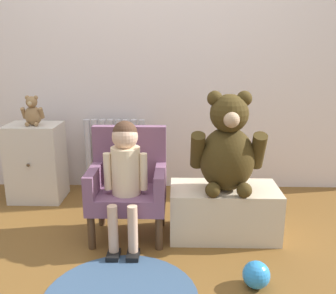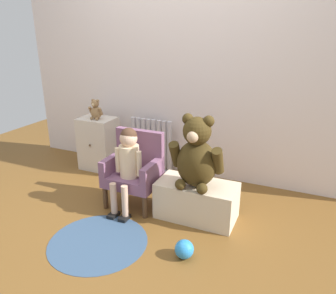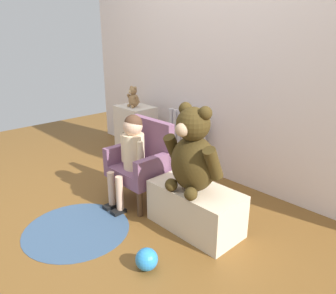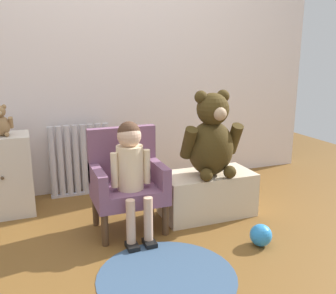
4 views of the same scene
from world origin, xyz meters
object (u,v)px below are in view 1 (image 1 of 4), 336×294
(radiator, at_px, (115,156))
(small_dresser, at_px, (37,162))
(toy_ball, at_px, (256,275))
(child_armchair, at_px, (128,183))
(low_bench, at_px, (224,211))
(large_teddy_bear, at_px, (228,148))
(child_figure, at_px, (125,166))
(small_teddy_bear, at_px, (33,112))

(radiator, height_order, small_dresser, radiator)
(small_dresser, bearing_deg, radiator, 18.31)
(radiator, bearing_deg, toy_ball, -54.91)
(radiator, xyz_separation_m, child_armchair, (0.20, -0.72, 0.04))
(low_bench, height_order, toy_ball, low_bench)
(low_bench, distance_m, large_teddy_bear, 0.42)
(child_figure, relative_size, small_teddy_bear, 3.38)
(child_armchair, distance_m, child_figure, 0.18)
(low_bench, xyz_separation_m, large_teddy_bear, (0.00, -0.04, 0.42))
(radiator, xyz_separation_m, large_teddy_bear, (0.79, -0.77, 0.28))
(child_figure, bearing_deg, small_dresser, 140.06)
(small_teddy_bear, bearing_deg, low_bench, -20.86)
(child_figure, xyz_separation_m, low_bench, (0.59, 0.10, -0.33))
(radiator, relative_size, small_teddy_bear, 2.69)
(child_armchair, distance_m, toy_ball, 0.91)
(child_figure, relative_size, large_teddy_bear, 1.25)
(child_armchair, relative_size, small_teddy_bear, 3.06)
(large_teddy_bear, bearing_deg, child_armchair, 175.32)
(child_armchair, bearing_deg, toy_ball, -38.04)
(low_bench, distance_m, toy_ball, 0.55)
(small_dresser, xyz_separation_m, large_teddy_bear, (1.36, -0.58, 0.28))
(child_armchair, relative_size, low_bench, 1.02)
(small_dresser, bearing_deg, child_figure, -39.94)
(low_bench, relative_size, small_teddy_bear, 3.01)
(child_armchair, xyz_separation_m, low_bench, (0.59, -0.01, -0.18))
(radiator, distance_m, child_armchair, 0.75)
(small_dresser, relative_size, large_teddy_bear, 0.99)
(radiator, height_order, small_teddy_bear, small_teddy_bear)
(child_figure, relative_size, toy_ball, 5.48)
(child_armchair, xyz_separation_m, large_teddy_bear, (0.59, -0.05, 0.24))
(low_bench, bearing_deg, small_dresser, 158.22)
(small_teddy_bear, bearing_deg, toy_ball, -35.92)
(child_armchair, xyz_separation_m, small_teddy_bear, (-0.75, 0.50, 0.35))
(large_teddy_bear, distance_m, toy_ball, 0.71)
(small_dresser, bearing_deg, child_armchair, -34.84)
(child_armchair, height_order, toy_ball, child_armchair)
(child_figure, bearing_deg, large_teddy_bear, 5.84)
(low_bench, distance_m, small_teddy_bear, 1.52)
(child_figure, distance_m, low_bench, 0.68)
(radiator, bearing_deg, child_armchair, -74.65)
(toy_ball, bearing_deg, small_dresser, 143.61)
(radiator, bearing_deg, child_figure, -76.58)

